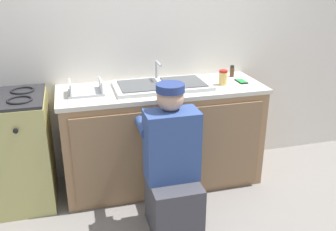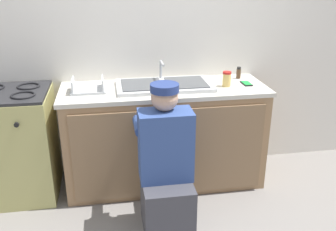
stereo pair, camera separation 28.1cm
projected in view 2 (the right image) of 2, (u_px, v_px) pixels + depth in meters
name	position (u px, v px, depth m)	size (l,w,h in m)	color
ground_plane	(170.00, 197.00, 3.21)	(12.00, 12.00, 0.00)	gray
back_wall	(158.00, 38.00, 3.35)	(6.00, 0.10, 2.50)	silver
counter_cabinet	(164.00, 138.00, 3.32)	(1.70, 0.62, 0.86)	#997551
countertop	(164.00, 89.00, 3.17)	(1.74, 0.62, 0.04)	beige
sink_double_basin	(164.00, 85.00, 3.16)	(0.80, 0.44, 0.19)	silver
stove_range	(16.00, 144.00, 3.13)	(0.62, 0.62, 0.93)	tan
plumber_person	(166.00, 171.00, 2.71)	(0.42, 0.61, 1.10)	#3F3F47
spice_bottle_pepper	(239.00, 73.00, 3.40)	(0.04, 0.04, 0.10)	#513823
dish_rack_tray	(88.00, 88.00, 3.05)	(0.28, 0.22, 0.11)	#B2B7BC
cell_phone	(246.00, 83.00, 3.24)	(0.07, 0.14, 0.01)	black
condiment_jar	(227.00, 79.00, 3.16)	(0.07, 0.07, 0.13)	#DBB760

